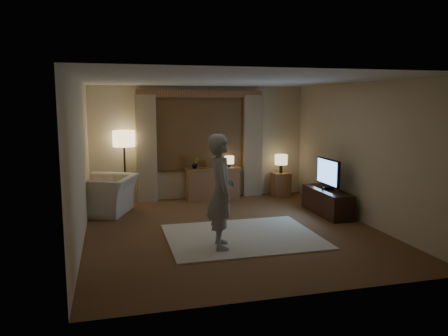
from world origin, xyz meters
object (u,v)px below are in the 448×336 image
object	(u,v)px
sideboard	(213,184)
side_table	(281,184)
tv_stand	(327,202)
person	(221,191)
armchair	(107,195)

from	to	relation	value
sideboard	side_table	bearing A→B (deg)	-1.72
sideboard	tv_stand	size ratio (longest dim) A/B	0.86
tv_stand	person	size ratio (longest dim) A/B	0.80
tv_stand	sideboard	bearing A→B (deg)	135.10
tv_stand	person	xyz separation A→B (m)	(-2.57, -1.47, 0.64)
armchair	person	size ratio (longest dim) A/B	0.67
tv_stand	person	distance (m)	3.03
armchair	person	xyz separation A→B (m)	(1.71, -2.64, 0.51)
sideboard	side_table	distance (m)	1.67
sideboard	person	xyz separation A→B (m)	(-0.65, -3.38, 0.54)
armchair	person	distance (m)	3.19
armchair	side_table	distance (m)	4.09
armchair	tv_stand	bearing A→B (deg)	94.97
armchair	side_table	size ratio (longest dim) A/B	2.09
side_table	tv_stand	world-z (taller)	side_table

